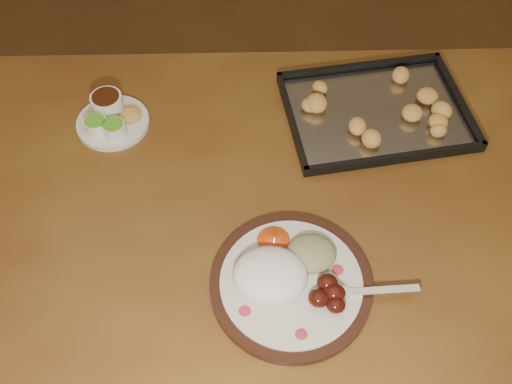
{
  "coord_description": "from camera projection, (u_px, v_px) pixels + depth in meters",
  "views": [
    {
      "loc": [
        0.17,
        -0.72,
        1.71
      ],
      "look_at": [
        0.14,
        -0.05,
        0.77
      ],
      "focal_mm": 40.0,
      "sensor_mm": 36.0,
      "label": 1
    }
  ],
  "objects": [
    {
      "name": "dinner_plate",
      "position": [
        288.0,
        278.0,
        1.03
      ],
      "size": [
        0.38,
        0.3,
        0.07
      ],
      "rotation": [
        0.0,
        0.0,
        -0.21
      ],
      "color": "black",
      "rests_on": "dining_table"
    },
    {
      "name": "ground",
      "position": [
        213.0,
        317.0,
        1.81
      ],
      "size": [
        4.0,
        4.0,
        0.0
      ],
      "primitive_type": "plane",
      "color": "brown",
      "rests_on": "ground"
    },
    {
      "name": "condiment_saucer",
      "position": [
        111.0,
        117.0,
        1.27
      ],
      "size": [
        0.16,
        0.16,
        0.05
      ],
      "rotation": [
        0.0,
        0.0,
        0.12
      ],
      "color": "silver",
      "rests_on": "dining_table"
    },
    {
      "name": "baking_tray",
      "position": [
        376.0,
        111.0,
        1.29
      ],
      "size": [
        0.46,
        0.38,
        0.04
      ],
      "rotation": [
        0.0,
        0.0,
        0.23
      ],
      "color": "black",
      "rests_on": "dining_table"
    },
    {
      "name": "dining_table",
      "position": [
        260.0,
        226.0,
        1.24
      ],
      "size": [
        1.56,
        1.01,
        0.75
      ],
      "rotation": [
        0.0,
        0.0,
        0.07
      ],
      "color": "brown",
      "rests_on": "ground"
    }
  ]
}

